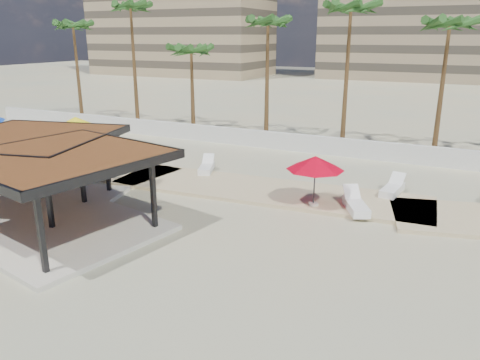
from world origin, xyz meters
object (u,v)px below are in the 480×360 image
object	(u,v)px
pavilion_central	(64,187)
pavilion_west	(32,165)
lounger_a	(206,168)
umbrella_c	(315,163)
lounger_c	(356,205)
lounger_b	(392,189)

from	to	relation	value
pavilion_central	pavilion_west	bearing A→B (deg)	166.37
lounger_a	pavilion_central	bearing A→B (deg)	155.57
pavilion_west	umbrella_c	bearing A→B (deg)	11.16
umbrella_c	lounger_c	world-z (taller)	umbrella_c
umbrella_c	lounger_c	distance (m)	2.58
pavilion_central	pavilion_west	world-z (taller)	pavilion_west
lounger_b	lounger_c	world-z (taller)	lounger_c
pavilion_central	lounger_a	size ratio (longest dim) A/B	3.61
umbrella_c	lounger_a	distance (m)	7.92
lounger_a	lounger_b	bearing A→B (deg)	-107.49
pavilion_central	lounger_a	world-z (taller)	pavilion_central
umbrella_c	lounger_b	bearing A→B (deg)	48.64
pavilion_west	umbrella_c	world-z (taller)	pavilion_west
pavilion_west	lounger_b	xyz separation A→B (m)	(14.55, 8.64, -1.63)
lounger_b	pavilion_west	bearing A→B (deg)	128.00
lounger_a	lounger_b	size ratio (longest dim) A/B	0.97
umbrella_c	lounger_a	size ratio (longest dim) A/B	1.51
pavilion_central	lounger_c	xyz separation A→B (m)	(9.68, 7.30, -1.61)
umbrella_c	lounger_c	bearing A→B (deg)	7.79
lounger_a	lounger_c	world-z (taller)	lounger_c
pavilion_west	lounger_b	world-z (taller)	pavilion_west
umbrella_c	lounger_c	size ratio (longest dim) A/B	1.39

